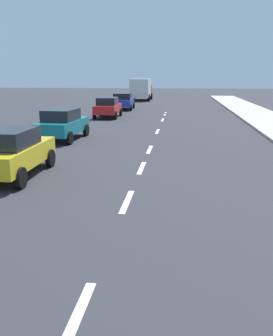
{
  "coord_description": "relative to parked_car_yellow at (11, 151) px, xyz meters",
  "views": [
    {
      "loc": [
        1.33,
        2.54,
        3.21
      ],
      "look_at": [
        0.34,
        10.74,
        1.1
      ],
      "focal_mm": 38.78,
      "sensor_mm": 36.0,
      "label": 1
    }
  ],
  "objects": [
    {
      "name": "lane_stripe_7",
      "position": [
        4.08,
        16.31,
        -0.83
      ],
      "size": [
        0.16,
        1.8,
        0.01
      ],
      "primitive_type": "cube",
      "color": "white",
      "rests_on": "ground"
    },
    {
      "name": "lane_stripe_5",
      "position": [
        4.08,
        4.96,
        -0.83
      ],
      "size": [
        0.16,
        1.8,
        0.01
      ],
      "primitive_type": "cube",
      "color": "white",
      "rests_on": "ground"
    },
    {
      "name": "parked_car_teal",
      "position": [
        -0.58,
        7.01,
        -0.0
      ],
      "size": [
        1.96,
        3.92,
        1.57
      ],
      "rotation": [
        0.0,
        0.0,
        -0.05
      ],
      "color": "#14727A",
      "rests_on": "ground"
    },
    {
      "name": "lane_stripe_2",
      "position": [
        4.08,
        -6.8,
        -0.83
      ],
      "size": [
        0.16,
        1.8,
        0.01
      ],
      "primitive_type": "cube",
      "color": "white",
      "rests_on": "ground"
    },
    {
      "name": "parked_car_blue",
      "position": [
        -0.19,
        24.46,
        0.01
      ],
      "size": [
        2.14,
        4.39,
        1.57
      ],
      "rotation": [
        0.0,
        0.0,
        0.04
      ],
      "color": "#1E389E",
      "rests_on": "ground"
    },
    {
      "name": "lane_stripe_9",
      "position": [
        4.08,
        20.31,
        -0.83
      ],
      "size": [
        0.16,
        1.8,
        0.01
      ],
      "primitive_type": "cube",
      "color": "white",
      "rests_on": "ground"
    },
    {
      "name": "parked_car_red",
      "position": [
        -0.29,
        17.38,
        0.0
      ],
      "size": [
        1.86,
        3.9,
        1.57
      ],
      "rotation": [
        0.0,
        0.0,
        0.01
      ],
      "color": "red",
      "rests_on": "ground"
    },
    {
      "name": "parked_car_yellow",
      "position": [
        0.0,
        0.0,
        0.0
      ],
      "size": [
        1.87,
        3.89,
        1.57
      ],
      "rotation": [
        0.0,
        0.0,
        0.02
      ],
      "color": "gold",
      "rests_on": "ground"
    },
    {
      "name": "lane_stripe_8",
      "position": [
        4.08,
        21.31,
        -0.83
      ],
      "size": [
        0.16,
        1.8,
        0.01
      ],
      "primitive_type": "cube",
      "color": "white",
      "rests_on": "ground"
    },
    {
      "name": "ground_plane",
      "position": [
        4.08,
        6.55,
        -0.83
      ],
      "size": [
        160.0,
        160.0,
        0.0
      ],
      "primitive_type": "plane",
      "color": "#2D2D33"
    },
    {
      "name": "lane_stripe_6",
      "position": [
        4.08,
        10.45,
        -0.83
      ],
      "size": [
        0.16,
        1.8,
        0.01
      ],
      "primitive_type": "cube",
      "color": "white",
      "rests_on": "ground"
    },
    {
      "name": "delivery_truck",
      "position": [
        0.09,
        38.12,
        0.67
      ],
      "size": [
        2.69,
        6.24,
        2.8
      ],
      "rotation": [
        0.0,
        0.0,
        0.0
      ],
      "color": "maroon",
      "rests_on": "ground"
    },
    {
      "name": "lane_stripe_3",
      "position": [
        4.08,
        -2.0,
        -0.83
      ],
      "size": [
        0.16,
        1.8,
        0.01
      ],
      "primitive_type": "cube",
      "color": "white",
      "rests_on": "ground"
    },
    {
      "name": "lane_stripe_4",
      "position": [
        4.08,
        1.6,
        -0.83
      ],
      "size": [
        0.16,
        1.8,
        0.01
      ],
      "primitive_type": "cube",
      "color": "white",
      "rests_on": "ground"
    }
  ]
}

